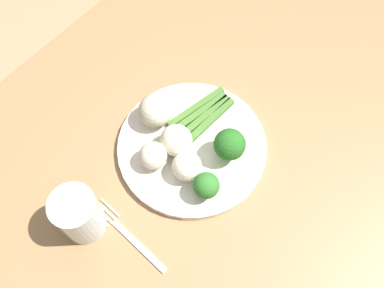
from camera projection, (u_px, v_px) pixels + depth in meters
The scene contains 12 objects.
ground_plane at pixel (215, 241), 1.49m from camera, with size 6.00×6.00×0.02m, color tan.
dining_table at pixel (231, 166), 0.88m from camera, with size 1.32×0.87×0.77m.
plate at pixel (192, 147), 0.77m from camera, with size 0.27×0.27×0.01m, color silver.
asparagus_bundle at pixel (202, 116), 0.78m from camera, with size 0.13×0.07×0.01m.
broccoli_back at pixel (230, 145), 0.72m from camera, with size 0.06×0.06×0.07m.
broccoli_back_right at pixel (206, 186), 0.70m from camera, with size 0.04×0.04×0.05m.
cauliflower_outer_edge at pixel (155, 111), 0.76m from camera, with size 0.06×0.06×0.06m, color beige.
cauliflower_edge at pixel (176, 140), 0.74m from camera, with size 0.06×0.06×0.06m, color silver.
cauliflower_left at pixel (187, 166), 0.72m from camera, with size 0.05×0.05×0.05m, color white.
cauliflower_near_fork at pixel (153, 156), 0.73m from camera, with size 0.05×0.05×0.05m, color silver.
fork at pixel (128, 235), 0.70m from camera, with size 0.03×0.17×0.00m.
water_glass at pixel (79, 215), 0.67m from camera, with size 0.07×0.07×0.10m, color silver.
Camera 1 is at (-0.32, -0.16, 1.48)m, focal length 39.89 mm.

